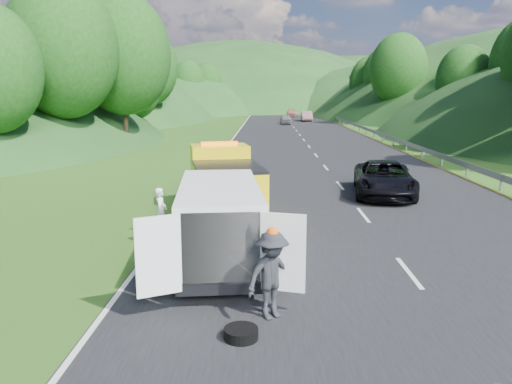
{
  "coord_description": "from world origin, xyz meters",
  "views": [
    {
      "loc": [
        -0.59,
        -13.94,
        4.44
      ],
      "look_at": [
        -0.92,
        1.86,
        1.3
      ],
      "focal_mm": 35.0,
      "sensor_mm": 36.0,
      "label": 1
    }
  ],
  "objects_px": {
    "white_van": "(220,220)",
    "child": "(227,244)",
    "spare_tire": "(241,339)",
    "worker": "(272,318)",
    "suitcase": "(145,232)",
    "passing_suv": "(383,196)",
    "woman": "(162,235)",
    "tow_truck": "(223,180)"
  },
  "relations": [
    {
      "from": "suitcase",
      "to": "tow_truck",
      "type": "bearing_deg",
      "value": 60.46
    },
    {
      "from": "woman",
      "to": "child",
      "type": "bearing_deg",
      "value": -111.93
    },
    {
      "from": "passing_suv",
      "to": "woman",
      "type": "bearing_deg",
      "value": -134.46
    },
    {
      "from": "tow_truck",
      "to": "suitcase",
      "type": "height_order",
      "value": "tow_truck"
    },
    {
      "from": "worker",
      "to": "suitcase",
      "type": "bearing_deg",
      "value": 91.6
    },
    {
      "from": "tow_truck",
      "to": "child",
      "type": "height_order",
      "value": "tow_truck"
    },
    {
      "from": "child",
      "to": "worker",
      "type": "height_order",
      "value": "worker"
    },
    {
      "from": "woman",
      "to": "suitcase",
      "type": "distance_m",
      "value": 0.77
    },
    {
      "from": "child",
      "to": "worker",
      "type": "xyz_separation_m",
      "value": [
        1.28,
        -4.96,
        0.0
      ]
    },
    {
      "from": "spare_tire",
      "to": "tow_truck",
      "type": "bearing_deg",
      "value": 96.68
    },
    {
      "from": "worker",
      "to": "passing_suv",
      "type": "relative_size",
      "value": 0.33
    },
    {
      "from": "suitcase",
      "to": "spare_tire",
      "type": "height_order",
      "value": "suitcase"
    },
    {
      "from": "spare_tire",
      "to": "worker",
      "type": "bearing_deg",
      "value": 57.37
    },
    {
      "from": "spare_tire",
      "to": "passing_suv",
      "type": "distance_m",
      "value": 14.34
    },
    {
      "from": "tow_truck",
      "to": "white_van",
      "type": "xyz_separation_m",
      "value": [
        0.4,
        -5.82,
        -0.03
      ]
    },
    {
      "from": "child",
      "to": "worker",
      "type": "distance_m",
      "value": 5.12
    },
    {
      "from": "worker",
      "to": "passing_suv",
      "type": "bearing_deg",
      "value": 33.42
    },
    {
      "from": "suitcase",
      "to": "white_van",
      "type": "bearing_deg",
      "value": -40.53
    },
    {
      "from": "tow_truck",
      "to": "worker",
      "type": "distance_m",
      "value": 9.21
    },
    {
      "from": "tow_truck",
      "to": "child",
      "type": "xyz_separation_m",
      "value": [
        0.45,
        -4.0,
        -1.26
      ]
    },
    {
      "from": "child",
      "to": "passing_suv",
      "type": "bearing_deg",
      "value": 76.01
    },
    {
      "from": "tow_truck",
      "to": "spare_tire",
      "type": "bearing_deg",
      "value": -95.22
    },
    {
      "from": "woman",
      "to": "suitcase",
      "type": "relative_size",
      "value": 2.6
    },
    {
      "from": "tow_truck",
      "to": "suitcase",
      "type": "xyz_separation_m",
      "value": [
        -2.09,
        -3.69,
        -0.97
      ]
    },
    {
      "from": "woman",
      "to": "worker",
      "type": "relative_size",
      "value": 0.85
    },
    {
      "from": "woman",
      "to": "passing_suv",
      "type": "distance_m",
      "value": 10.64
    },
    {
      "from": "worker",
      "to": "woman",
      "type": "bearing_deg",
      "value": 86.01
    },
    {
      "from": "worker",
      "to": "spare_tire",
      "type": "xyz_separation_m",
      "value": [
        -0.57,
        -0.89,
        0.0
      ]
    },
    {
      "from": "child",
      "to": "suitcase",
      "type": "xyz_separation_m",
      "value": [
        -2.54,
        0.31,
        0.29
      ]
    },
    {
      "from": "worker",
      "to": "white_van",
      "type": "bearing_deg",
      "value": 78.59
    },
    {
      "from": "spare_tire",
      "to": "passing_suv",
      "type": "bearing_deg",
      "value": 66.97
    },
    {
      "from": "suitcase",
      "to": "passing_suv",
      "type": "xyz_separation_m",
      "value": [
        8.86,
        7.03,
        -0.29
      ]
    },
    {
      "from": "woman",
      "to": "spare_tire",
      "type": "xyz_separation_m",
      "value": [
        2.87,
        -6.77,
        0.0
      ]
    },
    {
      "from": "white_van",
      "to": "child",
      "type": "height_order",
      "value": "white_van"
    },
    {
      "from": "tow_truck",
      "to": "suitcase",
      "type": "distance_m",
      "value": 4.35
    },
    {
      "from": "tow_truck",
      "to": "worker",
      "type": "bearing_deg",
      "value": -91.0
    },
    {
      "from": "woman",
      "to": "suitcase",
      "type": "height_order",
      "value": "woman"
    },
    {
      "from": "woman",
      "to": "white_van",
      "type": "bearing_deg",
      "value": -141.18
    },
    {
      "from": "tow_truck",
      "to": "spare_tire",
      "type": "relative_size",
      "value": 9.94
    },
    {
      "from": "child",
      "to": "passing_suv",
      "type": "xyz_separation_m",
      "value": [
        6.32,
        7.35,
        0.0
      ]
    },
    {
      "from": "white_van",
      "to": "woman",
      "type": "bearing_deg",
      "value": 121.61
    },
    {
      "from": "passing_suv",
      "to": "child",
      "type": "bearing_deg",
      "value": -122.31
    }
  ]
}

